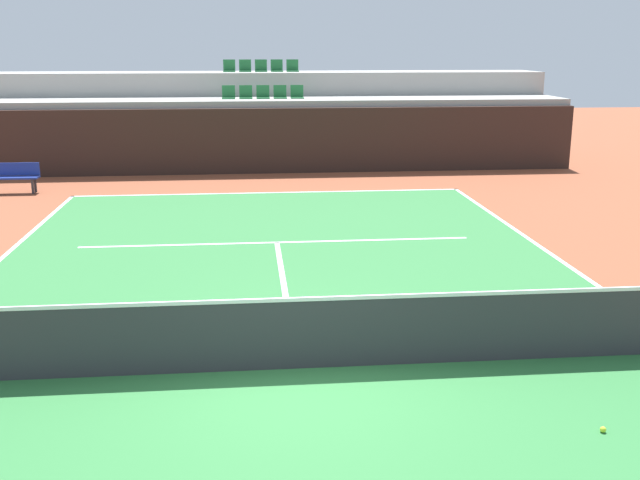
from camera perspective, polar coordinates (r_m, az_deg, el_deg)
The scene contains 13 objects.
ground_plane at distance 9.82m, azimuth -1.74°, elevation -9.83°, with size 80.00×80.00×0.00m, color brown.
court_surface at distance 9.82m, azimuth -1.74°, elevation -9.81°, with size 11.00×24.00×0.01m, color #2D7238.
baseline_far at distance 21.27m, azimuth -3.94°, elevation 3.63°, with size 11.00×0.10×0.00m, color white.
service_line_far at distance 15.86m, azimuth -3.32°, elevation -0.19°, with size 8.26×0.10×0.00m, color white.
centre_service_line at distance 12.79m, azimuth -2.72°, elevation -3.85°, with size 0.10×6.40×0.00m, color white.
back_wall at distance 24.56m, azimuth -4.24°, elevation 7.58°, with size 20.65×0.30×2.11m, color black.
stands_tier_lower at distance 25.89m, azimuth -4.32°, elevation 8.18°, with size 20.65×2.40×2.32m, color #9E9E99.
stands_tier_upper at distance 28.24m, azimuth -4.46°, elevation 9.54°, with size 20.65×2.40×3.13m, color #9E9E99.
seating_row_lower at distance 25.87m, azimuth -4.38°, elevation 11.03°, with size 2.77×0.44×0.44m.
seating_row_upper at distance 28.23m, azimuth -4.54°, elevation 12.97°, with size 2.77×0.44×0.44m.
tennis_net at distance 9.62m, azimuth -1.77°, elevation -7.08°, with size 11.08×0.08×1.07m.
player_bench at distance 22.89m, azimuth -22.52°, elevation 4.60°, with size 1.50×0.40×0.85m.
tennis_ball_2 at distance 8.87m, azimuth 20.84°, elevation -13.40°, with size 0.07×0.07×0.07m, color #CCE033.
Camera 1 is at (-0.58, -8.92, 4.07)m, focal length 41.82 mm.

